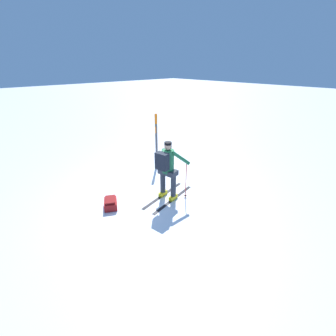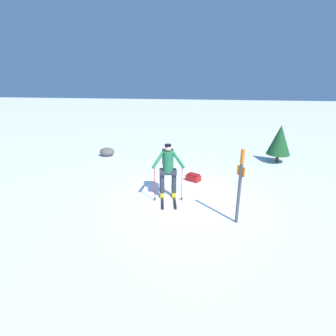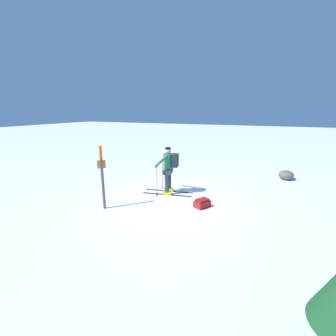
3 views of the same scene
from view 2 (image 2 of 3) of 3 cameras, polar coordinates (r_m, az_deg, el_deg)
name	(u,v)px [view 2 (image 2 of 3)]	position (r m, az deg, el deg)	size (l,w,h in m)	color
ground_plane	(186,194)	(8.48, 3.97, -5.61)	(80.00, 80.00, 0.00)	white
skier	(168,167)	(7.96, -0.01, 0.26)	(0.98, 1.84, 1.68)	black
dropped_backpack	(193,177)	(9.52, 5.53, -2.07)	(0.57, 0.52, 0.26)	maroon
trail_marker	(240,181)	(6.64, 15.43, -2.73)	(0.17, 0.21, 1.94)	#4C4C51
rock_boulder	(107,152)	(12.88, -13.14, 3.46)	(0.71, 0.60, 0.39)	#5B5651
pine_tree	(280,140)	(12.33, 23.14, 5.63)	(0.99, 0.99, 1.65)	#4C331E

